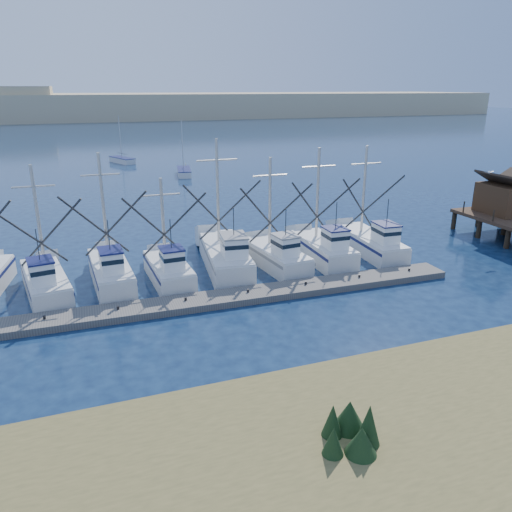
{
  "coord_description": "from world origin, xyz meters",
  "views": [
    {
      "loc": [
        -14.56,
        -21.53,
        12.78
      ],
      "look_at": [
        -3.85,
        8.0,
        2.1
      ],
      "focal_mm": 35.0,
      "sensor_mm": 36.0,
      "label": 1
    }
  ],
  "objects": [
    {
      "name": "flying_gull",
      "position": [
        17.24,
        10.26,
        6.16
      ],
      "size": [
        0.93,
        0.17,
        0.17
      ],
      "color": "white",
      "rests_on": "ground"
    },
    {
      "name": "sailboat_near",
      "position": [
        1.02,
        53.6,
        0.49
      ],
      "size": [
        2.95,
        6.78,
        8.1
      ],
      "rotation": [
        0.0,
        0.0,
        -0.17
      ],
      "color": "silver",
      "rests_on": "ground"
    },
    {
      "name": "floating_dock",
      "position": [
        -7.09,
        6.11,
        0.22
      ],
      "size": [
        32.55,
        2.76,
        0.43
      ],
      "primitive_type": "cube",
      "rotation": [
        0.0,
        0.0,
        -0.02
      ],
      "color": "#5D5853",
      "rests_on": "ground"
    },
    {
      "name": "sailboat_far",
      "position": [
        -6.54,
        69.95,
        0.49
      ],
      "size": [
        4.1,
        6.36,
        8.1
      ],
      "rotation": [
        0.0,
        0.0,
        0.4
      ],
      "color": "silver",
      "rests_on": "ground"
    },
    {
      "name": "shore_bank",
      "position": [
        -8.0,
        -10.0,
        0.8
      ],
      "size": [
        40.0,
        10.0,
        1.6
      ],
      "primitive_type": "cube",
      "color": "#4C422D",
      "rests_on": "ground"
    },
    {
      "name": "ground",
      "position": [
        0.0,
        0.0,
        0.0
      ],
      "size": [
        500.0,
        500.0,
        0.0
      ],
      "primitive_type": "plane",
      "color": "#0B1934",
      "rests_on": "ground"
    },
    {
      "name": "trawler_fleet",
      "position": [
        -7.21,
        11.15,
        0.96
      ],
      "size": [
        32.08,
        9.22,
        9.61
      ],
      "color": "silver",
      "rests_on": "ground"
    },
    {
      "name": "dune_ridge",
      "position": [
        0.0,
        210.0,
        5.0
      ],
      "size": [
        360.0,
        60.0,
        10.0
      ],
      "primitive_type": "cube",
      "color": "tan",
      "rests_on": "ground"
    }
  ]
}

